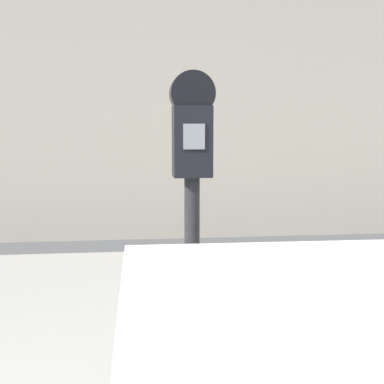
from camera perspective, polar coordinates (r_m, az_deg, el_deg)
name	(u,v)px	position (r m, az deg, el deg)	size (l,w,h in m)	color
sidewalk	(230,305)	(3.81, 4.10, -11.91)	(24.00, 2.80, 0.13)	#BCB7AD
parking_meter	(192,170)	(2.33, 0.00, 2.32)	(0.19, 0.15, 1.41)	#2D2D30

